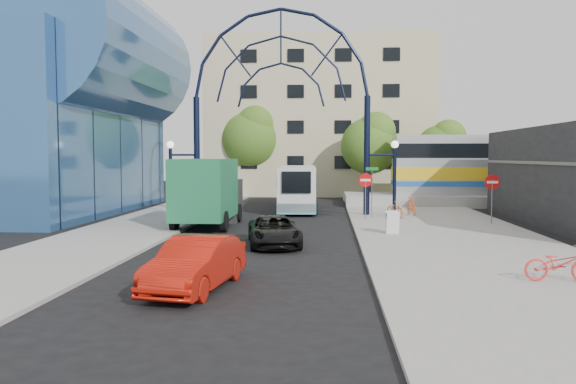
# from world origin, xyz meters

# --- Properties ---
(ground) EXTENTS (120.00, 120.00, 0.00)m
(ground) POSITION_xyz_m (0.00, 0.00, 0.00)
(ground) COLOR black
(ground) RESTS_ON ground
(sidewalk_east) EXTENTS (8.00, 56.00, 0.12)m
(sidewalk_east) POSITION_xyz_m (8.00, 4.00, 0.06)
(sidewalk_east) COLOR gray
(sidewalk_east) RESTS_ON ground
(plaza_west) EXTENTS (5.00, 50.00, 0.12)m
(plaza_west) POSITION_xyz_m (-6.50, 6.00, 0.06)
(plaza_west) COLOR gray
(plaza_west) RESTS_ON ground
(gateway_arch) EXTENTS (13.64, 0.44, 12.10)m
(gateway_arch) POSITION_xyz_m (0.00, 14.00, 8.56)
(gateway_arch) COLOR black
(gateway_arch) RESTS_ON ground
(stop_sign) EXTENTS (0.80, 0.07, 2.50)m
(stop_sign) POSITION_xyz_m (4.80, 12.00, 1.99)
(stop_sign) COLOR slate
(stop_sign) RESTS_ON sidewalk_east
(do_not_enter_sign) EXTENTS (0.76, 0.07, 2.48)m
(do_not_enter_sign) POSITION_xyz_m (11.00, 10.00, 1.98)
(do_not_enter_sign) COLOR slate
(do_not_enter_sign) RESTS_ON sidewalk_east
(street_name_sign) EXTENTS (0.70, 0.70, 2.80)m
(street_name_sign) POSITION_xyz_m (5.20, 12.60, 2.13)
(street_name_sign) COLOR slate
(street_name_sign) RESTS_ON sidewalk_east
(sandwich_board) EXTENTS (0.55, 0.61, 0.99)m
(sandwich_board) POSITION_xyz_m (5.60, 5.98, 0.74)
(sandwich_board) COLOR white
(sandwich_board) RESTS_ON sidewalk_east
(transit_hall) EXTENTS (16.50, 18.00, 14.50)m
(transit_hall) POSITION_xyz_m (-15.30, 15.00, 6.70)
(transit_hall) COLOR #2D578B
(transit_hall) RESTS_ON ground
(apartment_block) EXTENTS (20.00, 12.10, 14.00)m
(apartment_block) POSITION_xyz_m (2.00, 34.97, 7.00)
(apartment_block) COLOR #C3B888
(apartment_block) RESTS_ON ground
(train_platform) EXTENTS (32.00, 5.00, 0.80)m
(train_platform) POSITION_xyz_m (20.00, 22.00, 0.40)
(train_platform) COLOR gray
(train_platform) RESTS_ON ground
(train_car) EXTENTS (25.10, 3.05, 4.20)m
(train_car) POSITION_xyz_m (20.00, 22.00, 2.90)
(train_car) COLOR #B7B7BC
(train_car) RESTS_ON train_platform
(tree_north_a) EXTENTS (4.48, 4.48, 7.00)m
(tree_north_a) POSITION_xyz_m (6.12, 25.93, 4.61)
(tree_north_a) COLOR #382314
(tree_north_a) RESTS_ON ground
(tree_north_b) EXTENTS (5.12, 5.12, 8.00)m
(tree_north_b) POSITION_xyz_m (-3.88, 29.93, 5.27)
(tree_north_b) COLOR #382314
(tree_north_b) RESTS_ON ground
(tree_north_c) EXTENTS (4.16, 4.16, 6.50)m
(tree_north_c) POSITION_xyz_m (12.12, 27.93, 4.28)
(tree_north_c) COLOR #382314
(tree_north_c) RESTS_ON ground
(city_bus) EXTENTS (2.72, 10.39, 2.83)m
(city_bus) POSITION_xyz_m (0.77, 18.37, 1.48)
(city_bus) COLOR silver
(city_bus) RESTS_ON ground
(green_truck) EXTENTS (2.65, 6.73, 3.39)m
(green_truck) POSITION_xyz_m (-3.21, 8.89, 1.69)
(green_truck) COLOR black
(green_truck) RESTS_ON ground
(black_suv) EXTENTS (2.61, 4.48, 1.17)m
(black_suv) POSITION_xyz_m (0.65, 3.00, 0.59)
(black_suv) COLOR black
(black_suv) RESTS_ON ground
(red_sedan) EXTENTS (2.11, 4.40, 1.39)m
(red_sedan) POSITION_xyz_m (-0.71, -4.38, 0.70)
(red_sedan) COLOR #B2170A
(red_sedan) RESTS_ON ground
(bike_near_a) EXTENTS (1.24, 1.89, 0.94)m
(bike_near_a) POSITION_xyz_m (6.50, 12.58, 0.59)
(bike_near_a) COLOR orange
(bike_near_a) RESTS_ON sidewalk_east
(bike_near_b) EXTENTS (0.74, 1.78, 1.04)m
(bike_near_b) POSITION_xyz_m (7.59, 14.00, 0.64)
(bike_near_b) COLOR orange
(bike_near_b) RESTS_ON sidewalk_east
(bike_far_c) EXTENTS (1.86, 0.70, 0.97)m
(bike_far_c) POSITION_xyz_m (9.05, -3.24, 0.60)
(bike_far_c) COLOR red
(bike_far_c) RESTS_ON sidewalk_east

